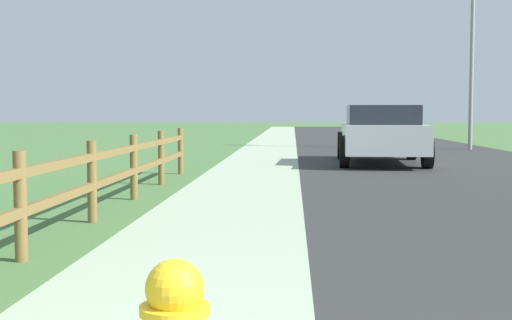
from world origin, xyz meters
TOP-DOWN VIEW (x-y plane):
  - ground_plane at (0.00, 25.00)m, footprint 120.00×120.00m
  - road_asphalt at (3.50, 27.00)m, footprint 7.00×66.00m
  - curb_concrete at (-3.00, 27.00)m, footprint 6.00×66.00m
  - grass_verge at (-4.50, 27.00)m, footprint 5.00×66.00m
  - rail_fence at (-2.46, 6.44)m, footprint 0.11×12.63m
  - parked_suv_silver at (2.07, 15.96)m, footprint 2.29×4.85m
  - street_lamp at (6.08, 22.62)m, footprint 1.17×0.20m

SIDE VIEW (x-z plane):
  - ground_plane at x=0.00m, z-range 0.00..0.00m
  - road_asphalt at x=3.50m, z-range 0.00..0.01m
  - curb_concrete at x=-3.00m, z-range 0.00..0.01m
  - grass_verge at x=-4.50m, z-range 0.00..0.01m
  - rail_fence at x=-2.46m, z-range 0.08..1.04m
  - parked_suv_silver at x=2.07m, z-range 0.04..1.49m
  - street_lamp at x=6.08m, z-range 0.62..7.97m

